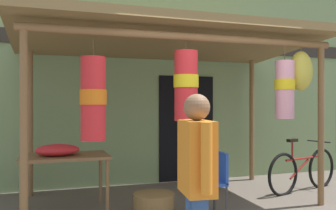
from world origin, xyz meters
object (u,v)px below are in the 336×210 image
at_px(display_table, 65,162).
at_px(flower_heap_on_table, 58,150).
at_px(folding_chair, 213,178).
at_px(vendor_in_orange, 197,176).
at_px(parked_bicycle, 303,170).
at_px(wicker_basket_by_table, 154,204).

relative_size(display_table, flower_heap_on_table, 2.02).
relative_size(display_table, folding_chair, 1.38).
bearing_deg(flower_heap_on_table, vendor_in_orange, -68.84).
distance_m(flower_heap_on_table, parked_bicycle, 3.99).
bearing_deg(wicker_basket_by_table, flower_heap_on_table, 160.24).
bearing_deg(display_table, folding_chair, -23.75).
bearing_deg(folding_chair, vendor_in_orange, -119.23).
distance_m(flower_heap_on_table, vendor_in_orange, 2.65).
bearing_deg(flower_heap_on_table, wicker_basket_by_table, -19.76).
bearing_deg(vendor_in_orange, display_table, 109.17).
bearing_deg(display_table, wicker_basket_by_table, -23.01).
bearing_deg(parked_bicycle, display_table, 179.69).
xyz_separation_m(display_table, flower_heap_on_table, (-0.08, -0.04, 0.17)).
xyz_separation_m(folding_chair, vendor_in_orange, (-0.96, -1.71, 0.40)).
height_order(wicker_basket_by_table, vendor_in_orange, vendor_in_orange).
relative_size(flower_heap_on_table, parked_bicycle, 0.34).
height_order(flower_heap_on_table, parked_bicycle, flower_heap_on_table).
xyz_separation_m(display_table, folding_chair, (1.83, -0.81, -0.18)).
height_order(display_table, parked_bicycle, parked_bicycle).
height_order(display_table, folding_chair, folding_chair).
distance_m(display_table, folding_chair, 2.01).
bearing_deg(wicker_basket_by_table, display_table, 156.99).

